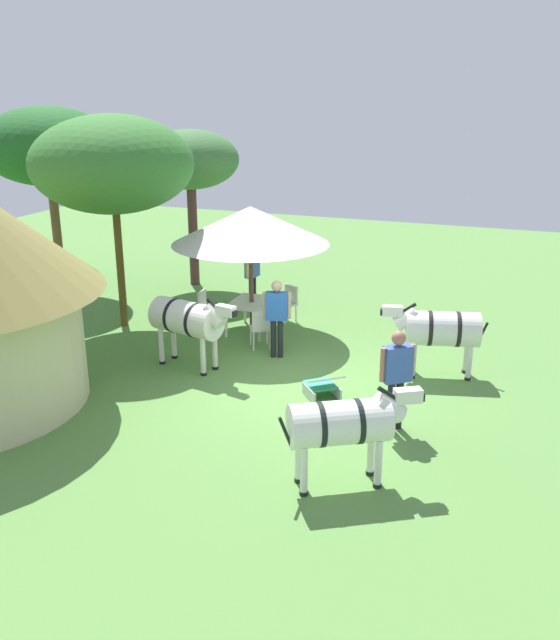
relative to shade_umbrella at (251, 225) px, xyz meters
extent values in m
plane|color=#578840|center=(-2.68, -2.12, -2.56)|extent=(36.00, 36.00, 0.00)
cylinder|color=brown|center=(0.00, 0.00, -1.49)|extent=(0.10, 0.10, 2.13)
cone|color=silver|center=(0.00, 0.00, 0.00)|extent=(3.64, 3.64, 0.86)
cube|color=silver|center=(0.00, 0.00, -1.84)|extent=(1.27, 0.97, 0.04)
cylinder|color=silver|center=(-0.58, 0.41, -2.21)|extent=(0.06, 0.06, 0.70)
cylinder|color=silver|center=(0.56, 0.42, -2.21)|extent=(0.06, 0.06, 0.70)
cylinder|color=silver|center=(-0.56, -0.42, -2.21)|extent=(0.06, 0.06, 0.70)
cylinder|color=silver|center=(0.58, -0.41, -2.21)|extent=(0.06, 0.06, 0.70)
cube|color=silver|center=(-0.07, 1.08, -2.11)|extent=(0.47, 0.45, 0.04)
cube|color=silver|center=(-0.09, 1.27, -1.88)|extent=(0.44, 0.07, 0.45)
cylinder|color=silver|center=(0.13, 0.91, -2.33)|extent=(0.04, 0.04, 0.45)
cylinder|color=silver|center=(-0.25, 0.89, -2.33)|extent=(0.04, 0.04, 0.45)
cylinder|color=silver|center=(0.10, 1.27, -2.33)|extent=(0.04, 0.04, 0.45)
cylinder|color=silver|center=(-0.28, 1.24, -2.33)|extent=(0.04, 0.04, 0.45)
cube|color=white|center=(-0.90, -0.59, -2.11)|extent=(0.59, 0.60, 0.04)
cube|color=white|center=(-1.06, -0.70, -1.88)|extent=(0.27, 0.39, 0.45)
cylinder|color=white|center=(-0.86, -0.33, -2.33)|extent=(0.04, 0.04, 0.45)
cylinder|color=white|center=(-0.65, -0.65, -2.33)|extent=(0.04, 0.04, 0.45)
cylinder|color=white|center=(-1.16, -0.53, -2.33)|extent=(0.04, 0.04, 0.45)
cylinder|color=white|center=(-0.95, -0.85, -2.33)|extent=(0.04, 0.04, 0.45)
cube|color=silver|center=(0.96, -0.50, -2.11)|extent=(0.58, 0.58, 0.04)
cube|color=silver|center=(1.12, -0.59, -1.88)|extent=(0.24, 0.41, 0.45)
cylinder|color=silver|center=(0.71, -0.59, -2.33)|extent=(0.04, 0.04, 0.45)
cylinder|color=silver|center=(0.89, -0.25, -2.33)|extent=(0.04, 0.04, 0.45)
cylinder|color=silver|center=(1.03, -0.75, -2.33)|extent=(0.04, 0.04, 0.45)
cylinder|color=silver|center=(1.20, -0.42, -2.33)|extent=(0.04, 0.04, 0.45)
cylinder|color=black|center=(-1.35, -1.07, -2.13)|extent=(0.12, 0.12, 0.85)
cylinder|color=black|center=(-1.31, -1.22, -2.13)|extent=(0.12, 0.12, 0.85)
cube|color=blue|center=(-1.33, -1.15, -1.41)|extent=(0.32, 0.50, 0.60)
cylinder|color=tan|center=(-1.39, -0.90, -1.39)|extent=(0.09, 0.09, 0.57)
cylinder|color=tan|center=(-1.26, -1.40, -1.39)|extent=(0.09, 0.09, 0.57)
sphere|color=tan|center=(-1.33, -1.15, -0.97)|extent=(0.23, 0.23, 0.23)
cylinder|color=black|center=(1.79, 0.70, -2.14)|extent=(0.12, 0.12, 0.85)
cylinder|color=black|center=(1.64, 0.71, -2.14)|extent=(0.12, 0.12, 0.85)
cube|color=#3256B5|center=(1.71, 0.71, -1.41)|extent=(0.48, 0.26, 0.60)
cylinder|color=#DAB689|center=(1.97, 0.68, -1.39)|extent=(0.09, 0.09, 0.57)
cylinder|color=#DAB689|center=(1.45, 0.73, -1.39)|extent=(0.09, 0.09, 0.57)
sphere|color=#DAB689|center=(1.71, 0.71, -0.98)|extent=(0.23, 0.23, 0.23)
cylinder|color=black|center=(-3.74, -4.13, -2.12)|extent=(0.13, 0.13, 0.88)
cylinder|color=black|center=(-3.64, -4.25, -2.12)|extent=(0.13, 0.13, 0.88)
cube|color=#3753B1|center=(-3.69, -4.19, -1.37)|extent=(0.47, 0.51, 0.62)
cylinder|color=#A26655|center=(-3.86, -3.99, -1.35)|extent=(0.09, 0.09, 0.59)
cylinder|color=#A26655|center=(-3.52, -4.40, -1.35)|extent=(0.09, 0.09, 0.59)
sphere|color=#A26655|center=(-3.69, -4.19, -0.92)|extent=(0.24, 0.24, 0.24)
cube|color=teal|center=(-2.87, -2.63, -2.34)|extent=(0.76, 0.75, 0.03)
cube|color=silver|center=(-3.08, -2.80, -2.12)|extent=(0.76, 0.75, 0.29)
cube|color=silver|center=(-3.08, -2.46, -2.45)|extent=(0.49, 0.42, 0.22)
cube|color=silver|center=(-2.74, -2.86, -2.45)|extent=(0.49, 0.42, 0.22)
cylinder|color=white|center=(-5.71, -3.78, -1.56)|extent=(1.29, 1.57, 0.64)
cylinder|color=black|center=(-5.86, -3.54, -1.56)|extent=(0.60, 0.41, 0.65)
cylinder|color=black|center=(-5.57, -4.01, -1.56)|extent=(0.60, 0.41, 0.65)
cylinder|color=white|center=(-5.33, -4.40, -1.38)|extent=(0.52, 0.61, 0.49)
cube|color=white|center=(-5.19, -4.64, -1.22)|extent=(0.36, 0.44, 0.20)
cube|color=black|center=(-5.10, -4.80, -1.25)|extent=(0.16, 0.16, 0.12)
cube|color=black|center=(-5.33, -4.40, -1.18)|extent=(0.22, 0.33, 0.28)
cylinder|color=white|center=(-5.27, -4.16, -2.18)|extent=(0.11, 0.11, 0.76)
cylinder|color=black|center=(-5.27, -4.16, -2.53)|extent=(0.13, 0.13, 0.06)
cylinder|color=white|center=(-5.57, -4.34, -2.18)|extent=(0.11, 0.11, 0.76)
cylinder|color=black|center=(-5.57, -4.34, -2.53)|extent=(0.13, 0.13, 0.06)
cylinder|color=white|center=(-5.84, -3.22, -2.18)|extent=(0.11, 0.11, 0.76)
cylinder|color=black|center=(-5.84, -3.22, -2.53)|extent=(0.13, 0.13, 0.06)
cylinder|color=white|center=(-6.14, -3.41, -2.18)|extent=(0.11, 0.11, 0.76)
cylinder|color=black|center=(-6.14, -3.41, -2.53)|extent=(0.13, 0.13, 0.06)
cylinder|color=black|center=(-6.10, -3.12, -1.66)|extent=(0.16, 0.23, 0.53)
cylinder|color=silver|center=(-1.09, -4.58, -1.56)|extent=(1.03, 1.56, 0.69)
cylinder|color=black|center=(-1.02, -4.85, -1.56)|extent=(0.70, 0.26, 0.70)
cylinder|color=black|center=(-1.15, -4.33, -1.56)|extent=(0.70, 0.26, 0.70)
cylinder|color=silver|center=(-1.27, -3.88, -1.38)|extent=(0.44, 0.61, 0.51)
cube|color=silver|center=(-1.34, -3.61, -1.22)|extent=(0.28, 0.43, 0.20)
cube|color=black|center=(-1.39, -3.44, -1.25)|extent=(0.15, 0.15, 0.12)
cube|color=black|center=(-1.27, -3.88, -1.18)|extent=(0.13, 0.36, 0.28)
cylinder|color=silver|center=(-1.41, -4.10, -2.19)|extent=(0.11, 0.11, 0.74)
cylinder|color=black|center=(-1.41, -4.10, -2.53)|extent=(0.13, 0.13, 0.06)
cylinder|color=silver|center=(-1.04, -4.00, -2.19)|extent=(0.11, 0.11, 0.74)
cylinder|color=black|center=(-1.04, -4.00, -2.53)|extent=(0.13, 0.13, 0.06)
cylinder|color=silver|center=(-1.13, -5.15, -2.19)|extent=(0.11, 0.11, 0.74)
cylinder|color=black|center=(-1.13, -5.15, -2.53)|extent=(0.13, 0.13, 0.06)
cylinder|color=silver|center=(-0.77, -5.05, -2.19)|extent=(0.11, 0.11, 0.74)
cylinder|color=black|center=(-0.77, -5.05, -2.53)|extent=(0.13, 0.13, 0.06)
cylinder|color=black|center=(-0.89, -5.32, -1.66)|extent=(0.11, 0.24, 0.53)
cylinder|color=silver|center=(-2.48, 0.39, -1.49)|extent=(1.00, 1.59, 0.70)
cylinder|color=black|center=(-2.42, 0.67, -1.49)|extent=(0.71, 0.23, 0.71)
cylinder|color=black|center=(-2.54, 0.13, -1.49)|extent=(0.71, 0.23, 0.71)
cylinder|color=silver|center=(-2.64, -0.33, -1.31)|extent=(0.43, 0.60, 0.52)
cube|color=silver|center=(-2.70, -0.61, -1.15)|extent=(0.26, 0.43, 0.20)
cube|color=black|center=(-2.74, -0.78, -1.18)|extent=(0.14, 0.14, 0.12)
cube|color=black|center=(-2.64, -0.33, -1.11)|extent=(0.12, 0.37, 0.28)
cylinder|color=silver|center=(-2.41, -0.20, -2.16)|extent=(0.11, 0.11, 0.80)
cylinder|color=black|center=(-2.41, -0.20, -2.53)|extent=(0.13, 0.13, 0.06)
cylinder|color=silver|center=(-2.79, -0.12, -2.16)|extent=(0.11, 0.11, 0.80)
cylinder|color=black|center=(-2.79, -0.12, -2.53)|extent=(0.13, 0.13, 0.06)
cylinder|color=silver|center=(-2.17, 0.89, -2.16)|extent=(0.11, 0.11, 0.80)
cylinder|color=black|center=(-2.17, 0.89, -2.53)|extent=(0.13, 0.13, 0.06)
cylinder|color=silver|center=(-2.55, 0.98, -2.16)|extent=(0.11, 0.11, 0.80)
cylinder|color=black|center=(-2.55, 0.98, -2.53)|extent=(0.13, 0.13, 0.06)
cylinder|color=black|center=(-2.31, 1.16, -1.59)|extent=(0.10, 0.24, 0.53)
cylinder|color=brown|center=(1.33, 6.50, -1.02)|extent=(0.25, 0.25, 3.07)
ellipsoid|color=#1D5921|center=(1.33, 6.50, 1.48)|extent=(3.51, 3.51, 2.11)
cylinder|color=#553031|center=(3.28, 3.23, -1.13)|extent=(0.27, 0.27, 2.87)
ellipsoid|color=#3B6C36|center=(3.28, 3.23, 1.07)|extent=(2.76, 2.76, 1.65)
cylinder|color=#53411A|center=(-0.70, 3.10, -1.13)|extent=(0.18, 0.18, 2.86)
ellipsoid|color=#34732D|center=(-0.70, 3.10, 1.32)|extent=(3.71, 3.71, 2.23)
camera|label=1|loc=(-14.15, -6.08, 2.94)|focal=38.34mm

